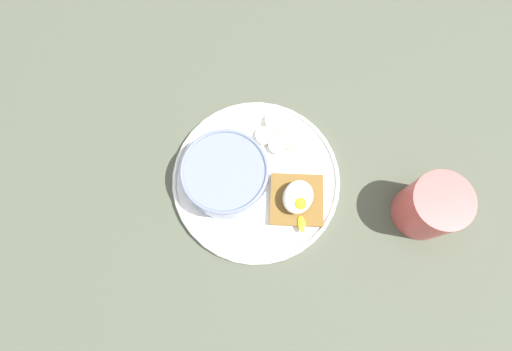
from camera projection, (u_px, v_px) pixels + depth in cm
name	position (u px, v px, depth cm)	size (l,w,h in cm)	color
ground_plane	(256.00, 182.00, 66.57)	(120.00, 120.00, 2.00)	#464A3B
plate	(256.00, 179.00, 64.84)	(27.21, 27.21, 1.60)	white
oatmeal_bowl	(225.00, 175.00, 62.02)	(13.47, 13.47, 5.35)	slate
toast_slice	(297.00, 200.00, 62.95)	(10.96, 10.96, 1.26)	brown
poached_egg	(298.00, 198.00, 60.78)	(7.40, 5.82, 3.48)	white
banana_slice_front	(277.00, 145.00, 65.48)	(4.21, 4.19, 1.76)	#F7F0C8
banana_slice_left	(274.00, 122.00, 66.57)	(4.30, 4.27, 1.81)	#E9EABC
banana_slice_back	(264.00, 136.00, 66.01)	(3.96, 3.90, 1.46)	#F7ECBF
banana_slice_right	(292.00, 140.00, 65.80)	(3.81, 3.93, 1.70)	beige
coffee_mug	(431.00, 207.00, 59.45)	(8.84, 8.84, 9.50)	#D5514E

